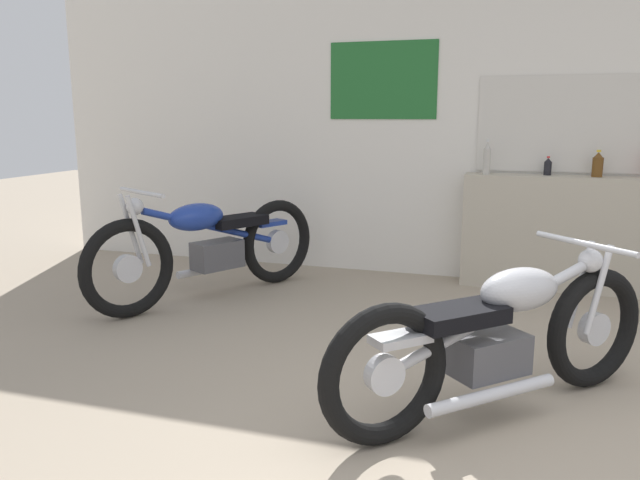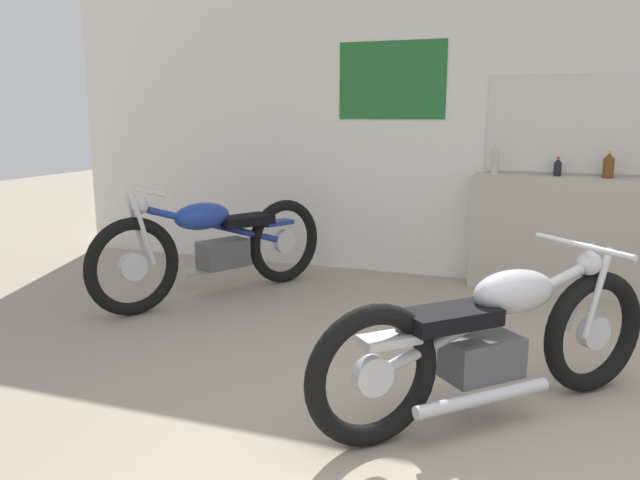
{
  "view_description": "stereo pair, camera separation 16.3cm",
  "coord_description": "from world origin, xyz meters",
  "px_view_note": "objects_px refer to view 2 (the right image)",
  "views": [
    {
      "loc": [
        -0.32,
        -2.41,
        1.51
      ],
      "look_at": [
        -1.53,
        1.4,
        0.7
      ],
      "focal_mm": 35.0,
      "sensor_mm": 36.0,
      "label": 1
    },
    {
      "loc": [
        -0.17,
        -2.36,
        1.51
      ],
      "look_at": [
        -1.53,
        1.4,
        0.7
      ],
      "focal_mm": 35.0,
      "sensor_mm": 36.0,
      "label": 2
    }
  ],
  "objects_px": {
    "bottle_left_center": "(558,168)",
    "bottle_center": "(609,166)",
    "motorcycle_blue": "(215,245)",
    "bottle_leftmost": "(495,159)",
    "motorcycle_silver": "(494,339)"
  },
  "relations": [
    {
      "from": "motorcycle_blue",
      "to": "bottle_leftmost",
      "type": "bearing_deg",
      "value": 27.72
    },
    {
      "from": "bottle_left_center",
      "to": "motorcycle_blue",
      "type": "bearing_deg",
      "value": -155.42
    },
    {
      "from": "bottle_left_center",
      "to": "bottle_leftmost",
      "type": "bearing_deg",
      "value": -170.27
    },
    {
      "from": "bottle_center",
      "to": "motorcycle_silver",
      "type": "distance_m",
      "value": 2.73
    },
    {
      "from": "bottle_left_center",
      "to": "motorcycle_blue",
      "type": "xyz_separation_m",
      "value": [
        -2.63,
        -1.2,
        -0.62
      ]
    },
    {
      "from": "bottle_left_center",
      "to": "bottle_center",
      "type": "relative_size",
      "value": 0.72
    },
    {
      "from": "bottle_left_center",
      "to": "bottle_center",
      "type": "height_order",
      "value": "bottle_center"
    },
    {
      "from": "motorcycle_blue",
      "to": "motorcycle_silver",
      "type": "bearing_deg",
      "value": -30.73
    },
    {
      "from": "bottle_leftmost",
      "to": "motorcycle_silver",
      "type": "relative_size",
      "value": 0.2
    },
    {
      "from": "bottle_leftmost",
      "to": "motorcycle_blue",
      "type": "bearing_deg",
      "value": -152.28
    },
    {
      "from": "motorcycle_silver",
      "to": "motorcycle_blue",
      "type": "bearing_deg",
      "value": 149.27
    },
    {
      "from": "bottle_left_center",
      "to": "bottle_center",
      "type": "xyz_separation_m",
      "value": [
        0.39,
        -0.05,
        0.03
      ]
    },
    {
      "from": "motorcycle_blue",
      "to": "motorcycle_silver",
      "type": "relative_size",
      "value": 1.29
    },
    {
      "from": "bottle_leftmost",
      "to": "bottle_left_center",
      "type": "distance_m",
      "value": 0.52
    },
    {
      "from": "bottle_center",
      "to": "bottle_leftmost",
      "type": "bearing_deg",
      "value": -177.37
    }
  ]
}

